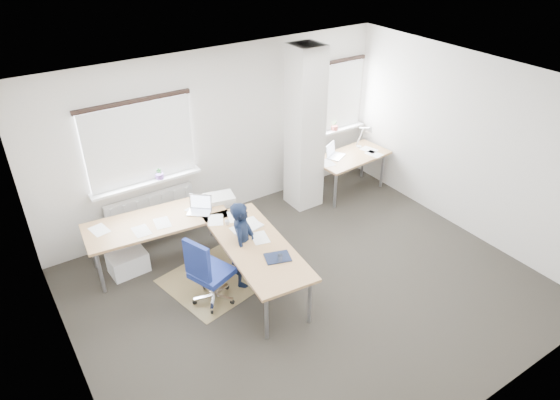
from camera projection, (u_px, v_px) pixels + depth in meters
ground at (309, 289)px, 6.92m from camera, size 6.00×6.00×0.00m
room_shell at (303, 161)px, 6.43m from camera, size 6.04×5.04×2.82m
floor_mat at (220, 277)px, 7.13m from camera, size 1.66×1.49×0.01m
white_crate at (128, 263)px, 7.17m from camera, size 0.54×0.39×0.31m
desk_main at (208, 233)px, 6.88m from camera, size 2.41×2.83×0.96m
desk_side at (351, 157)px, 8.92m from camera, size 1.45×0.81×1.22m
task_chair at (211, 285)px, 6.55m from camera, size 0.62×0.60×1.07m
person at (243, 244)px, 6.74m from camera, size 0.54×0.55×1.28m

